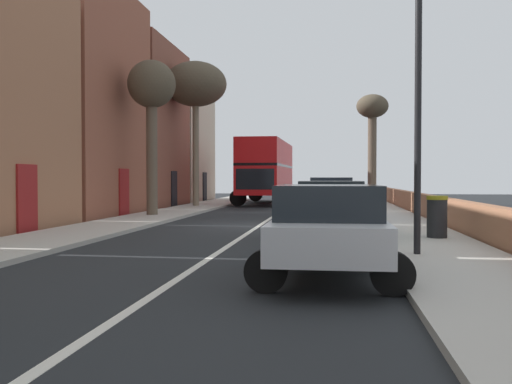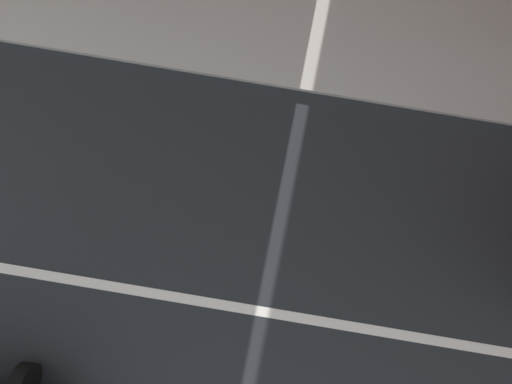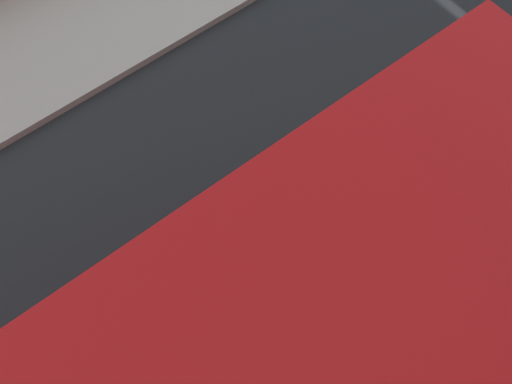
{
  "view_description": "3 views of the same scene",
  "coord_description": "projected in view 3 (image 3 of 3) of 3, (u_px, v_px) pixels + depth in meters",
  "views": [
    {
      "loc": [
        2.54,
        -19.93,
        1.69
      ],
      "look_at": [
        -0.97,
        6.47,
        1.04
      ],
      "focal_mm": 40.02,
      "sensor_mm": 36.0,
      "label": 1
    },
    {
      "loc": [
        -1.68,
        7.37,
        6.44
      ],
      "look_at": [
        -1.8,
        7.35,
        2.44
      ],
      "focal_mm": 28.13,
      "sensor_mm": 36.0,
      "label": 2
    },
    {
      "loc": [
        -1.17,
        14.02,
        5.62
      ],
      "look_at": [
        0.26,
        12.89,
        1.48
      ],
      "focal_mm": 30.99,
      "sensor_mm": 36.0,
      "label": 3
    }
  ],
  "objects": []
}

